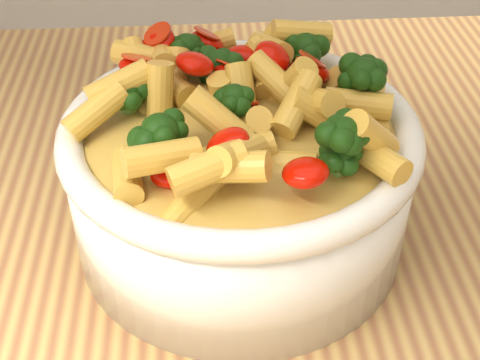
{
  "coord_description": "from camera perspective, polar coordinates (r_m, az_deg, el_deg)",
  "views": [
    {
      "loc": [
        -0.06,
        -0.27,
        1.21
      ],
      "look_at": [
        -0.04,
        0.06,
        0.95
      ],
      "focal_mm": 50.0,
      "sensor_mm": 36.0,
      "label": 1
    }
  ],
  "objects": [
    {
      "name": "serving_bowl",
      "position": [
        0.43,
        0.0,
        0.12
      ],
      "size": [
        0.22,
        0.22,
        0.1
      ],
      "color": "white",
      "rests_on": "table"
    },
    {
      "name": "pasta_salad",
      "position": [
        0.4,
        -0.0,
        6.91
      ],
      "size": [
        0.18,
        0.18,
        0.04
      ],
      "color": "gold",
      "rests_on": "serving_bowl"
    }
  ]
}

